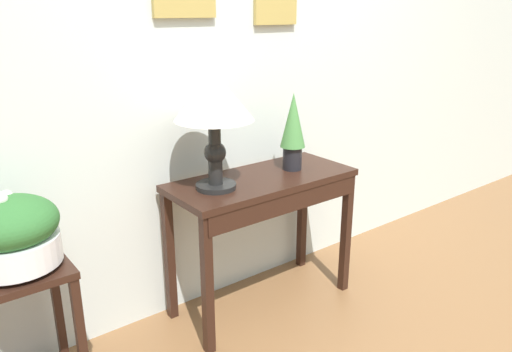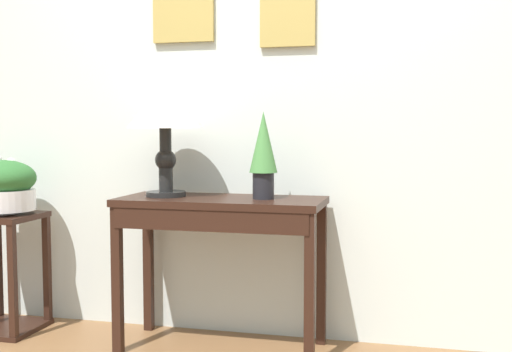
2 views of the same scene
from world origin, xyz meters
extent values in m
cube|color=silver|center=(0.00, 1.45, 1.40)|extent=(9.00, 0.10, 2.80)
cube|color=black|center=(-0.13, 1.15, 0.74)|extent=(1.01, 0.44, 0.03)
cube|color=black|center=(-0.13, 0.95, 0.67)|extent=(0.94, 0.03, 0.10)
cube|color=black|center=(-0.61, 0.96, 0.36)|extent=(0.04, 0.04, 0.72)
cube|color=black|center=(0.34, 0.96, 0.36)|extent=(0.05, 0.04, 0.72)
cube|color=black|center=(-0.61, 1.33, 0.36)|extent=(0.04, 0.04, 0.72)
cube|color=black|center=(0.34, 1.33, 0.36)|extent=(0.05, 0.04, 0.72)
cylinder|color=black|center=(-0.42, 1.15, 0.77)|extent=(0.20, 0.20, 0.02)
cylinder|color=black|center=(-0.42, 1.15, 0.86)|extent=(0.07, 0.07, 0.16)
sphere|color=black|center=(-0.42, 1.15, 0.94)|extent=(0.11, 0.11, 0.11)
cylinder|color=black|center=(-0.42, 1.15, 1.02)|extent=(0.06, 0.06, 0.16)
cone|color=beige|center=(-0.42, 1.15, 1.21)|extent=(0.38, 0.38, 0.23)
cylinder|color=black|center=(0.08, 1.15, 0.82)|extent=(0.10, 0.10, 0.13)
cone|color=#478442|center=(0.08, 1.15, 1.03)|extent=(0.14, 0.14, 0.29)
cube|color=black|center=(-1.35, 1.13, 0.63)|extent=(0.36, 0.36, 0.03)
cube|color=black|center=(-1.20, 0.98, 0.32)|extent=(0.04, 0.03, 0.58)
cube|color=black|center=(-1.20, 1.29, 0.32)|extent=(0.04, 0.04, 0.58)
cylinder|color=silver|center=(-1.35, 1.13, 0.65)|extent=(0.15, 0.15, 0.02)
cylinder|color=silver|center=(-1.35, 1.13, 0.72)|extent=(0.34, 0.34, 0.11)
ellipsoid|color=#2D662D|center=(-1.35, 1.13, 0.83)|extent=(0.35, 0.35, 0.19)
cylinder|color=#2D662D|center=(-1.36, 1.13, 0.85)|extent=(0.03, 0.02, 0.16)
sphere|color=white|center=(-1.37, 1.12, 0.93)|extent=(0.05, 0.05, 0.05)
cylinder|color=#2D662D|center=(-1.35, 1.16, 0.84)|extent=(0.02, 0.07, 0.15)
sphere|color=white|center=(-1.34, 1.20, 0.91)|extent=(0.05, 0.05, 0.05)
cylinder|color=#2D662D|center=(-1.37, 1.14, 0.84)|extent=(0.04, 0.02, 0.14)
camera|label=1|loc=(-1.66, -0.78, 1.59)|focal=34.76mm
camera|label=2|loc=(0.79, -1.84, 1.10)|focal=44.88mm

